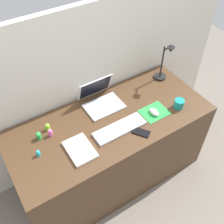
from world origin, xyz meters
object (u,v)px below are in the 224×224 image
keyboard (120,129)px  cell_phone (141,132)px  toy_figurine_cyan (38,153)px  mouse (154,112)px  toy_figurine_lime (47,127)px  laptop (100,98)px  toy_figurine_pink (50,132)px  desk_lamp (165,64)px  coffee_mug (179,104)px  notebook_pad (80,150)px  toy_figurine_green (38,136)px

keyboard → cell_phone: keyboard is taller
toy_figurine_cyan → mouse: bearing=-7.2°
mouse → toy_figurine_lime: (-0.77, 0.30, 0.01)m
laptop → toy_figurine_lime: (-0.48, -0.04, -0.02)m
laptop → toy_figurine_pink: size_ratio=4.74×
desk_lamp → coffee_mug: desk_lamp is taller
cell_phone → coffee_mug: coffee_mug is taller
toy_figurine_lime → toy_figurine_pink: bearing=-94.9°
mouse → desk_lamp: bearing=42.0°
desk_lamp → coffee_mug: 0.39m
keyboard → toy_figurine_lime: 0.54m
notebook_pad → toy_figurine_cyan: 0.28m
laptop → cell_phone: size_ratio=2.34×
notebook_pad → mouse: bearing=0.4°
cell_phone → desk_lamp: bearing=2.1°
cell_phone → coffee_mug: bearing=-27.3°
toy_figurine_lime → toy_figurine_green: toy_figurine_green is taller
mouse → toy_figurine_lime: 0.82m
cell_phone → toy_figurine_lime: 0.69m
toy_figurine_pink → toy_figurine_green: size_ratio=1.02×
cell_phone → coffee_mug: size_ratio=1.60×
cell_phone → toy_figurine_green: bearing=116.8°
coffee_mug → toy_figurine_lime: coffee_mug is taller
toy_figurine_lime → toy_figurine_green: bearing=-152.6°
toy_figurine_lime → toy_figurine_pink: size_ratio=0.92×
toy_figurine_lime → mouse: bearing=-21.2°
toy_figurine_green → toy_figurine_cyan: size_ratio=1.23×
cell_phone → desk_lamp: (0.53, 0.40, 0.17)m
laptop → toy_figurine_green: 0.57m
laptop → keyboard: laptop is taller
laptop → toy_figurine_cyan: size_ratio=5.95×
desk_lamp → toy_figurine_lime: desk_lamp is taller
keyboard → desk_lamp: (0.65, 0.29, 0.16)m
mouse → toy_figurine_cyan: 0.92m
keyboard → laptop: bearing=85.5°
laptop → desk_lamp: size_ratio=0.82×
mouse → coffee_mug: 0.22m
toy_figurine_pink → toy_figurine_green: toy_figurine_pink is taller
keyboard → coffee_mug: coffee_mug is taller
mouse → toy_figurine_pink: size_ratio=1.52×
laptop → notebook_pad: bearing=-137.2°
notebook_pad → toy_figurine_pink: size_ratio=3.79×
toy_figurine_green → toy_figurine_pink: bearing=-12.6°
notebook_pad → toy_figurine_cyan: bearing=156.1°
mouse → notebook_pad: 0.66m
cell_phone → toy_figurine_pink: bearing=114.9°
laptop → notebook_pad: laptop is taller
keyboard → mouse: bearing=-1.9°
toy_figurine_green → mouse: bearing=-16.4°
cell_phone → toy_figurine_green: (-0.65, 0.35, 0.03)m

